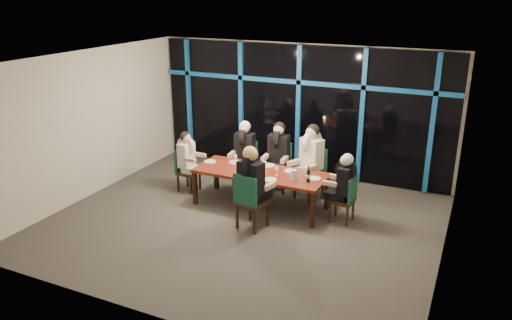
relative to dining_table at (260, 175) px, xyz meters
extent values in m
plane|color=#514C47|center=(0.00, -0.80, -0.68)|extent=(7.00, 7.00, 0.00)
cube|color=silver|center=(0.00, 2.20, 0.82)|extent=(7.00, 0.04, 3.00)
cube|color=silver|center=(0.00, -3.80, 0.82)|extent=(7.00, 0.04, 3.00)
cube|color=silver|center=(-3.50, -0.80, 0.82)|extent=(0.04, 6.00, 3.00)
cube|color=silver|center=(3.50, -0.80, 0.82)|extent=(0.04, 6.00, 3.00)
cube|color=white|center=(0.00, -0.80, 2.32)|extent=(7.00, 6.00, 0.04)
cube|color=black|center=(0.00, 2.14, 0.82)|extent=(6.86, 0.04, 2.94)
cube|color=#135095|center=(-2.90, 2.09, 0.82)|extent=(0.10, 0.10, 2.94)
cube|color=#135095|center=(-1.45, 2.09, 0.82)|extent=(0.10, 0.10, 2.94)
cube|color=#135095|center=(0.00, 2.09, 0.82)|extent=(0.10, 0.10, 2.94)
cube|color=#135095|center=(1.45, 2.09, 0.82)|extent=(0.10, 0.10, 2.94)
cube|color=#135095|center=(2.90, 2.09, 0.82)|extent=(0.10, 0.10, 2.94)
cube|color=#135095|center=(0.00, 2.09, 1.48)|extent=(6.86, 0.10, 0.10)
cube|color=#FF2D14|center=(1.10, 2.45, 1.47)|extent=(0.60, 0.05, 0.35)
cube|color=maroon|center=(0.00, 0.00, 0.04)|extent=(2.60, 1.00, 0.06)
cube|color=black|center=(-1.24, -0.44, -0.34)|extent=(0.08, 0.08, 0.69)
cube|color=black|center=(1.24, -0.44, -0.34)|extent=(0.08, 0.08, 0.69)
cube|color=black|center=(-1.24, 0.44, -0.34)|extent=(0.08, 0.08, 0.69)
cube|color=black|center=(1.24, 0.44, -0.34)|extent=(0.08, 0.08, 0.69)
cube|color=black|center=(-0.75, 0.81, -0.22)|extent=(0.51, 0.51, 0.06)
cube|color=#1A533A|center=(-0.77, 1.02, 0.06)|extent=(0.47, 0.10, 0.52)
cube|color=black|center=(-0.92, 0.61, -0.46)|extent=(0.05, 0.05, 0.43)
cube|color=black|center=(-0.55, 0.65, -0.46)|extent=(0.05, 0.05, 0.43)
cube|color=black|center=(-0.96, 0.98, -0.46)|extent=(0.05, 0.05, 0.43)
cube|color=black|center=(-0.59, 1.02, -0.46)|extent=(0.05, 0.05, 0.43)
cube|color=black|center=(-0.01, 0.93, -0.21)|extent=(0.51, 0.51, 0.06)
cube|color=#1A533A|center=(-0.02, 1.14, 0.08)|extent=(0.48, 0.08, 0.53)
cube|color=black|center=(-0.19, 0.73, -0.46)|extent=(0.05, 0.05, 0.44)
cube|color=black|center=(0.19, 0.75, -0.46)|extent=(0.05, 0.05, 0.44)
cube|color=black|center=(-0.21, 1.11, -0.46)|extent=(0.05, 0.05, 0.44)
cube|color=black|center=(0.17, 1.13, -0.46)|extent=(0.05, 0.05, 0.44)
cube|color=black|center=(0.75, 0.77, -0.18)|extent=(0.66, 0.66, 0.07)
cube|color=#1A533A|center=(0.84, 0.97, 0.12)|extent=(0.48, 0.26, 0.56)
cube|color=black|center=(0.49, 0.67, -0.45)|extent=(0.06, 0.06, 0.47)
cube|color=black|center=(0.85, 0.51, -0.45)|extent=(0.06, 0.06, 0.47)
cube|color=black|center=(0.65, 1.04, -0.45)|extent=(0.06, 0.06, 0.47)
cube|color=black|center=(1.02, 0.87, -0.45)|extent=(0.06, 0.06, 0.47)
cube|color=black|center=(-1.73, 0.11, -0.27)|extent=(0.44, 0.44, 0.06)
cube|color=#1A533A|center=(-1.92, 0.12, -0.02)|extent=(0.07, 0.42, 0.46)
cube|color=black|center=(-1.58, -0.07, -0.49)|extent=(0.04, 0.04, 0.39)
cube|color=black|center=(-1.55, 0.26, -0.49)|extent=(0.04, 0.04, 0.39)
cube|color=black|center=(-1.91, -0.05, -0.49)|extent=(0.04, 0.04, 0.39)
cube|color=black|center=(-1.89, 0.29, -0.49)|extent=(0.04, 0.04, 0.39)
cube|color=black|center=(1.65, 0.04, -0.26)|extent=(0.45, 0.45, 0.06)
cube|color=#1A533A|center=(1.84, 0.03, 0.00)|extent=(0.07, 0.43, 0.47)
cube|color=black|center=(1.49, 0.22, -0.48)|extent=(0.04, 0.04, 0.40)
cube|color=black|center=(1.47, -0.12, -0.48)|extent=(0.04, 0.04, 0.40)
cube|color=black|center=(1.83, 0.20, -0.48)|extent=(0.04, 0.04, 0.40)
cube|color=black|center=(1.81, -0.14, -0.48)|extent=(0.04, 0.04, 0.40)
cube|color=black|center=(0.25, -0.88, -0.19)|extent=(0.58, 0.58, 0.07)
cube|color=#1A533A|center=(0.20, -1.10, 0.11)|extent=(0.50, 0.15, 0.55)
cube|color=black|center=(0.48, -0.73, -0.45)|extent=(0.05, 0.05, 0.46)
cube|color=black|center=(0.09, -0.65, -0.45)|extent=(0.05, 0.05, 0.46)
cube|color=black|center=(0.40, -1.12, -0.45)|extent=(0.05, 0.05, 0.46)
cube|color=black|center=(0.01, -1.04, -0.45)|extent=(0.05, 0.05, 0.46)
cube|color=black|center=(-0.74, 0.69, -0.11)|extent=(0.42, 0.47, 0.14)
cube|color=black|center=(-0.76, 0.86, 0.23)|extent=(0.44, 0.29, 0.58)
cylinder|color=black|center=(-0.76, 0.86, 0.46)|extent=(0.15, 0.44, 0.43)
sphere|color=tan|center=(-0.75, 0.84, 0.64)|extent=(0.22, 0.22, 0.22)
sphere|color=silver|center=(-0.76, 0.88, 0.67)|extent=(0.24, 0.24, 0.24)
cube|color=tan|center=(-0.94, 0.59, 0.11)|extent=(0.12, 0.32, 0.08)
cube|color=tan|center=(-0.52, 0.63, 0.11)|extent=(0.12, 0.32, 0.08)
cube|color=black|center=(0.00, 0.80, -0.10)|extent=(0.41, 0.47, 0.15)
cube|color=black|center=(-0.01, 0.97, 0.25)|extent=(0.44, 0.28, 0.59)
cylinder|color=black|center=(-0.01, 0.97, 0.48)|extent=(0.13, 0.45, 0.44)
sphere|color=tan|center=(-0.01, 0.95, 0.67)|extent=(0.22, 0.22, 0.22)
sphere|color=black|center=(-0.01, 0.99, 0.71)|extent=(0.24, 0.24, 0.24)
cube|color=tan|center=(-0.21, 0.71, 0.11)|extent=(0.11, 0.32, 0.08)
cube|color=tan|center=(0.21, 0.73, 0.11)|extent=(0.11, 0.32, 0.08)
cube|color=silver|center=(0.70, 0.65, -0.07)|extent=(0.56, 0.59, 0.16)
cube|color=silver|center=(0.77, 0.81, 0.30)|extent=(0.52, 0.43, 0.63)
cylinder|color=silver|center=(0.77, 0.81, 0.55)|extent=(0.29, 0.47, 0.47)
sphere|color=tan|center=(0.76, 0.79, 0.75)|extent=(0.23, 0.23, 0.23)
sphere|color=black|center=(0.78, 0.83, 0.78)|extent=(0.26, 0.26, 0.26)
cube|color=tan|center=(0.46, 0.66, 0.11)|extent=(0.22, 0.34, 0.09)
cube|color=tan|center=(0.87, 0.48, 0.11)|extent=(0.22, 0.34, 0.09)
cube|color=silver|center=(-1.62, 0.10, -0.17)|extent=(0.41, 0.36, 0.13)
cube|color=silver|center=(-1.77, 0.11, 0.13)|extent=(0.25, 0.38, 0.52)
cylinder|color=silver|center=(-1.77, 0.11, 0.33)|extent=(0.39, 0.12, 0.39)
sphere|color=tan|center=(-1.75, 0.11, 0.50)|extent=(0.19, 0.19, 0.19)
sphere|color=black|center=(-1.79, 0.11, 0.53)|extent=(0.21, 0.21, 0.21)
cube|color=tan|center=(-1.56, -0.09, 0.11)|extent=(0.28, 0.09, 0.07)
cube|color=tan|center=(-1.53, 0.28, 0.11)|extent=(0.28, 0.09, 0.07)
cube|color=black|center=(1.54, 0.05, -0.16)|extent=(0.42, 0.36, 0.13)
cube|color=black|center=(1.69, 0.04, 0.15)|extent=(0.25, 0.39, 0.53)
cylinder|color=black|center=(1.69, 0.04, 0.36)|extent=(0.40, 0.12, 0.40)
sphere|color=tan|center=(1.67, 0.04, 0.53)|extent=(0.20, 0.20, 0.20)
sphere|color=silver|center=(1.71, 0.04, 0.56)|extent=(0.22, 0.22, 0.22)
cube|color=tan|center=(1.47, 0.24, 0.11)|extent=(0.29, 0.09, 0.08)
cube|color=tan|center=(1.45, -0.14, 0.11)|extent=(0.29, 0.09, 0.08)
cube|color=black|center=(0.27, -0.75, -0.07)|extent=(0.48, 0.53, 0.15)
cube|color=black|center=(0.24, -0.93, 0.29)|extent=(0.49, 0.35, 0.62)
cylinder|color=black|center=(0.24, -0.93, 0.53)|extent=(0.20, 0.48, 0.46)
sphere|color=tan|center=(0.24, -0.91, 0.73)|extent=(0.23, 0.23, 0.23)
sphere|color=tan|center=(0.23, -0.95, 0.76)|extent=(0.25, 0.25, 0.25)
cube|color=tan|center=(0.51, -0.71, 0.11)|extent=(0.15, 0.34, 0.09)
cube|color=tan|center=(0.07, -0.62, 0.11)|extent=(0.15, 0.34, 0.09)
cylinder|color=white|center=(-0.69, 0.26, 0.08)|extent=(0.24, 0.24, 0.01)
cylinder|color=white|center=(0.03, 0.37, 0.08)|extent=(0.24, 0.24, 0.01)
cylinder|color=white|center=(0.52, 0.26, 0.08)|extent=(0.24, 0.24, 0.01)
cylinder|color=white|center=(-1.17, 0.07, 0.08)|extent=(0.24, 0.24, 0.01)
cylinder|color=white|center=(1.09, 0.07, 0.08)|extent=(0.24, 0.24, 0.01)
cylinder|color=white|center=(0.36, -0.34, 0.08)|extent=(0.24, 0.24, 0.01)
cylinder|color=black|center=(1.03, -0.14, 0.19)|extent=(0.07, 0.07, 0.24)
cylinder|color=black|center=(1.03, -0.14, 0.35)|extent=(0.03, 0.03, 0.09)
cylinder|color=silver|center=(1.03, -0.14, 0.19)|extent=(0.07, 0.07, 0.07)
cylinder|color=silver|center=(0.76, -0.16, 0.17)|extent=(0.11, 0.11, 0.21)
cylinder|color=silver|center=(0.82, -0.16, 0.19)|extent=(0.02, 0.02, 0.14)
cylinder|color=#F6974A|center=(-0.07, -0.12, 0.08)|extent=(0.05, 0.05, 0.03)
cylinder|color=silver|center=(-0.40, -0.02, 0.07)|extent=(0.06, 0.06, 0.01)
cylinder|color=silver|center=(-0.40, -0.02, 0.12)|extent=(0.01, 0.01, 0.10)
cylinder|color=silver|center=(-0.40, -0.02, 0.21)|extent=(0.07, 0.07, 0.07)
cylinder|color=silver|center=(0.07, 0.06, 0.07)|extent=(0.07, 0.07, 0.01)
cylinder|color=silver|center=(0.07, 0.06, 0.13)|extent=(0.01, 0.01, 0.11)
cylinder|color=silver|center=(0.07, 0.06, 0.22)|extent=(0.07, 0.07, 0.08)
cylinder|color=silver|center=(0.37, -0.07, 0.07)|extent=(0.06, 0.06, 0.01)
cylinder|color=silver|center=(0.37, -0.07, 0.12)|extent=(0.01, 0.01, 0.10)
cylinder|color=silver|center=(0.37, -0.07, 0.21)|extent=(0.07, 0.07, 0.07)
cylinder|color=silver|center=(-0.64, 0.18, 0.07)|extent=(0.07, 0.07, 0.01)
cylinder|color=silver|center=(-0.64, 0.18, 0.13)|extent=(0.01, 0.01, 0.11)
cylinder|color=silver|center=(-0.64, 0.18, 0.23)|extent=(0.08, 0.08, 0.08)
cylinder|color=white|center=(0.89, 0.17, 0.07)|extent=(0.06, 0.06, 0.01)
cylinder|color=white|center=(0.89, 0.17, 0.12)|extent=(0.01, 0.01, 0.09)
cylinder|color=white|center=(0.89, 0.17, 0.20)|extent=(0.06, 0.06, 0.06)
camera|label=1|loc=(3.76, -8.32, 3.50)|focal=35.00mm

